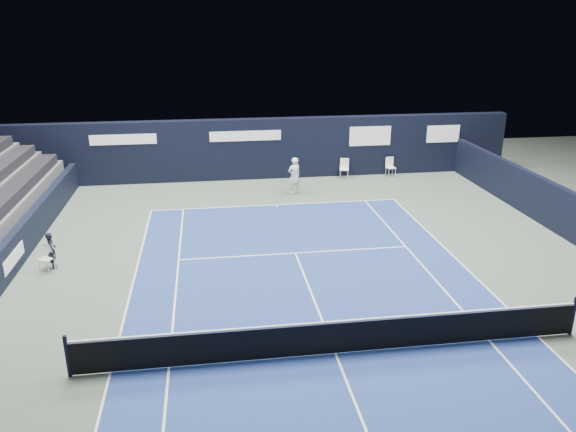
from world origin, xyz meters
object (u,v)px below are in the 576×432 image
Objects in this scene: folding_chair_back_b at (390,165)px; tennis_player at (294,176)px; line_judge_chair at (47,255)px; tennis_net at (336,336)px; folding_chair_back_a at (344,165)px.

folding_chair_back_b is 6.03m from tennis_player.
tennis_net is at bearing -13.22° from line_judge_chair.
folding_chair_back_a is at bearing 75.53° from tennis_net.
tennis_player is at bearing 85.47° from tennis_net.
folding_chair_back_a is at bearing 171.54° from folding_chair_back_b.
folding_chair_back_b is (2.48, -0.01, -0.11)m from folding_chair_back_a.
tennis_net is (-4.10, -15.88, -0.17)m from folding_chair_back_a.
tennis_player is at bearing -164.64° from folding_chair_back_b.
folding_chair_back_b is at bearing 56.27° from line_judge_chair.
folding_chair_back_a is 15.75m from line_judge_chair.
tennis_player reaches higher than line_judge_chair.
folding_chair_back_a is at bearing 61.18° from line_judge_chair.
tennis_net is (-6.58, -15.87, -0.06)m from folding_chair_back_b.
line_judge_chair is 10.47m from tennis_net.
folding_chair_back_a reaches higher than line_judge_chair.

